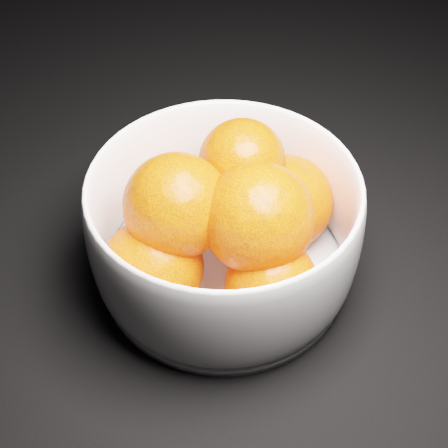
% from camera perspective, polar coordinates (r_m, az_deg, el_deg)
% --- Properties ---
extents(bowl, '(0.23, 0.23, 0.11)m').
position_cam_1_polar(bowl, '(0.52, 0.00, -0.42)').
color(bowl, white).
rests_on(bowl, ground).
extents(orange_pile, '(0.17, 0.19, 0.13)m').
position_cam_1_polar(orange_pile, '(0.51, 0.24, 0.46)').
color(orange_pile, '#FF4708').
rests_on(orange_pile, bowl).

